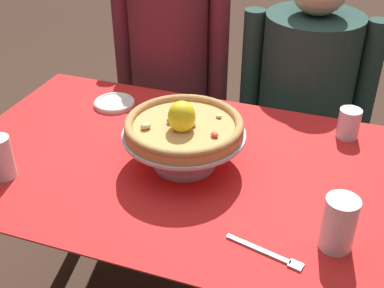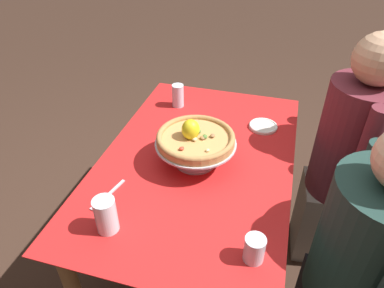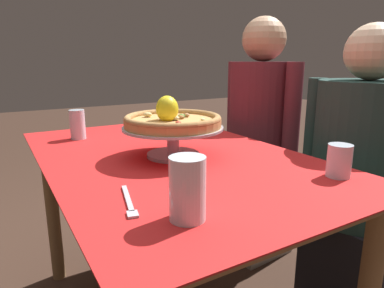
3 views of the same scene
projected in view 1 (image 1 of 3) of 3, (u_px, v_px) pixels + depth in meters
dining_table at (176, 191)px, 1.50m from camera, size 1.32×0.84×0.73m
pizza_stand at (184, 143)px, 1.40m from camera, size 0.35×0.35×0.11m
pizza at (183, 126)px, 1.37m from camera, size 0.33×0.33×0.11m
water_glass_front_left at (2, 160)px, 1.36m from camera, size 0.06×0.06×0.12m
water_glass_front_right at (338, 227)px, 1.12m from camera, size 0.08×0.08×0.14m
water_glass_back_right at (348, 125)px, 1.54m from camera, size 0.07×0.07×0.10m
side_plate at (114, 103)px, 1.74m from camera, size 0.14×0.14×0.02m
dinner_fork at (268, 254)px, 1.13m from camera, size 0.19×0.06×0.01m
diner_left at (171, 87)px, 2.12m from camera, size 0.49×0.35×1.27m
diner_right at (303, 112)px, 2.00m from camera, size 0.52×0.39×1.19m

